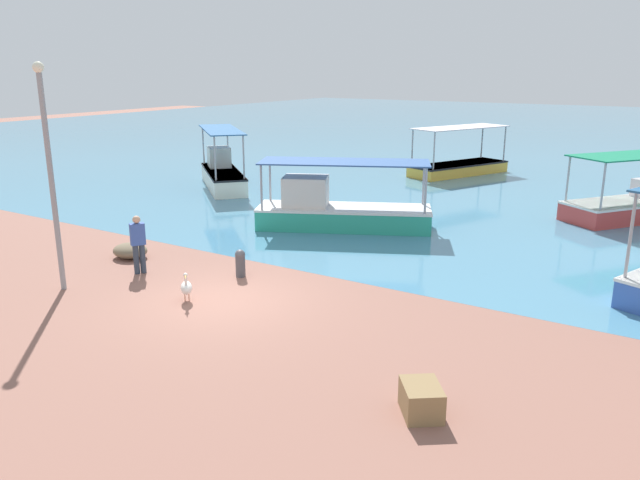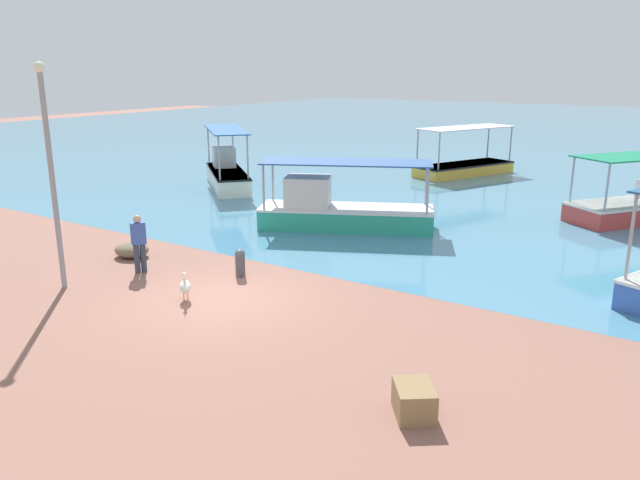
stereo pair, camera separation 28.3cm
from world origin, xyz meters
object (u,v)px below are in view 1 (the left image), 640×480
at_px(pelican, 186,287).
at_px(fishing_boat_near_right, 458,165).
at_px(fishing_boat_far_left, 635,203).
at_px(cargo_crate, 421,400).
at_px(fishing_boat_far_right, 337,210).
at_px(net_pile, 130,251).
at_px(mooring_bollard, 240,262).
at_px(fishing_boat_center, 222,173).
at_px(lamp_post, 50,167).
at_px(fisherman_standing, 138,243).

bearing_deg(pelican, fishing_boat_near_right, 92.71).
bearing_deg(fishing_boat_far_left, cargo_crate, -94.21).
height_order(fishing_boat_near_right, pelican, fishing_boat_near_right).
bearing_deg(fishing_boat_far_right, fishing_boat_near_right, 91.77).
distance_m(fishing_boat_far_right, net_pile, 7.52).
bearing_deg(mooring_bollard, net_pile, -174.05).
height_order(fishing_boat_center, lamp_post, lamp_post).
height_order(fishing_boat_center, net_pile, fishing_boat_center).
height_order(fishing_boat_near_right, fishing_boat_far_left, fishing_boat_near_right).
height_order(mooring_bollard, net_pile, mooring_bollard).
bearing_deg(cargo_crate, fishing_boat_far_left, 85.79).
height_order(fishing_boat_center, fishing_boat_far_left, fishing_boat_center).
distance_m(fishing_boat_near_right, fisherman_standing, 21.31).
height_order(fishing_boat_center, cargo_crate, fishing_boat_center).
distance_m(net_pile, cargo_crate, 11.79).
bearing_deg(lamp_post, fishing_boat_center, 114.37).
distance_m(fisherman_standing, net_pile, 1.80).
xyz_separation_m(fishing_boat_center, pelican, (9.52, -12.38, -0.32)).
relative_size(fishing_boat_far_left, mooring_bollard, 7.24).
xyz_separation_m(pelican, mooring_bollard, (-0.08, 2.22, 0.05)).
relative_size(fishing_boat_far_right, cargo_crate, 7.80).
bearing_deg(fisherman_standing, fishing_boat_near_right, 85.56).
distance_m(pelican, lamp_post, 4.61).
relative_size(pelican, fisherman_standing, 0.47).
height_order(lamp_post, fisherman_standing, lamp_post).
relative_size(fishing_boat_far_left, fisherman_standing, 3.38).
height_order(fishing_boat_far_right, fishing_boat_far_left, fishing_boat_far_left).
relative_size(lamp_post, fisherman_standing, 3.45).
height_order(lamp_post, cargo_crate, lamp_post).
relative_size(pelican, lamp_post, 0.14).
distance_m(fishing_boat_center, fishing_boat_far_left, 18.28).
bearing_deg(net_pile, lamp_post, -76.44).
height_order(mooring_bollard, fisherman_standing, fisherman_standing).
bearing_deg(lamp_post, cargo_crate, -3.70).
distance_m(lamp_post, net_pile, 4.26).
bearing_deg(fishing_boat_near_right, net_pile, -98.56).
bearing_deg(fishing_boat_far_right, cargo_crate, -52.81).
bearing_deg(cargo_crate, fishing_boat_near_right, 108.85).
distance_m(fisherman_standing, cargo_crate, 10.20).
bearing_deg(mooring_bollard, cargo_crate, -28.98).
bearing_deg(fisherman_standing, net_pile, 148.07).
height_order(fishing_boat_far_right, mooring_bollard, fishing_boat_far_right).
relative_size(fishing_boat_far_right, fishing_boat_near_right, 1.04).
bearing_deg(mooring_bollard, fishing_boat_center, 132.90).
xyz_separation_m(fishing_boat_far_left, pelican, (-8.42, -15.89, -0.23)).
xyz_separation_m(lamp_post, net_pile, (-0.70, 2.89, -3.05)).
bearing_deg(net_pile, fishing_boat_far_right, 62.29).
xyz_separation_m(fishing_boat_center, net_pile, (5.41, -10.58, -0.47)).
xyz_separation_m(fishing_boat_far_right, cargo_crate, (7.75, -10.21, -0.41)).
relative_size(fishing_boat_near_right, fisherman_standing, 3.68).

